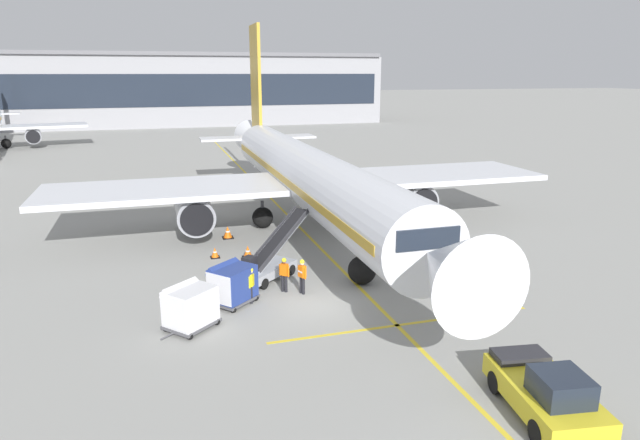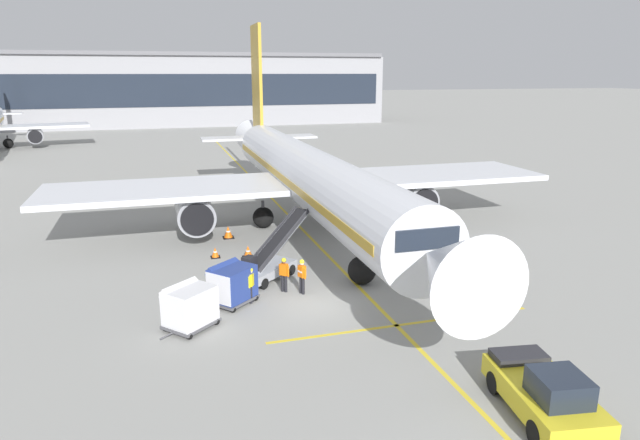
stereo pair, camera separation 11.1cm
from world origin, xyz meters
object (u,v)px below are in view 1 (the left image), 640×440
Objects in this scene: safety_cone_nose_mark at (215,253)px; ground_crew_by_carts at (251,283)px; belt_loader at (269,261)px; ground_crew_marshaller at (284,272)px; pushback_tug at (546,392)px; safety_cone_engine_keepout at (228,232)px; baggage_cart_lead at (232,283)px; safety_cone_wingtip at (248,252)px; parked_airplane at (305,175)px; baggage_cart_second at (190,306)px; ground_crew_by_loader at (302,274)px.

ground_crew_by_carts is at bearing -82.85° from safety_cone_nose_mark.
belt_loader is 2.72× the size of ground_crew_marshaller.
pushback_tug reaches higher than safety_cone_engine_keepout.
baggage_cart_lead is at bearing -129.30° from belt_loader.
ground_crew_marshaller reaches higher than safety_cone_wingtip.
safety_cone_wingtip is (-0.51, 3.52, -0.54)m from belt_loader.
pushback_tug is at bearing -86.60° from parked_airplane.
baggage_cart_second is 1.48× the size of ground_crew_marshaller.
belt_loader is 4.75m from safety_cone_nose_mark.
parked_airplane is at bearing 57.28° from baggage_cart_second.
parked_airplane reaches higher than safety_cone_engine_keepout.
pushback_tug is 13.53m from ground_crew_by_carts.
safety_cone_engine_keepout is (-2.19, 10.50, -0.61)m from ground_crew_by_loader.
ground_crew_by_carts is 1.98m from ground_crew_marshaller.
safety_cone_engine_keepout is (-1.41, 10.00, -0.61)m from ground_crew_marshaller.
baggage_cart_second is 1.48× the size of ground_crew_by_carts.
parked_airplane is 16.89× the size of baggage_cart_second.
belt_loader reaches higher than safety_cone_wingtip.
ground_crew_by_carts is at bearing 122.28° from pushback_tug.
safety_cone_nose_mark is (-2.67, 6.23, -0.70)m from ground_crew_marshaller.
baggage_cart_second reaches higher than safety_cone_engine_keepout.
pushback_tug is (1.38, -23.19, -2.88)m from parked_airplane.
safety_cone_nose_mark is (-1.26, -3.77, -0.09)m from safety_cone_engine_keepout.
safety_cone_wingtip is (0.94, 6.55, -0.65)m from ground_crew_by_carts.
safety_cone_engine_keepout is 4.38m from safety_cone_wingtip.
ground_crew_by_carts is 6.65m from safety_cone_wingtip.
safety_cone_nose_mark is (-0.02, 6.92, -0.70)m from baggage_cart_lead.
belt_loader is 2.86m from ground_crew_by_loader.
ground_crew_by_loader is at bearing 111.55° from pushback_tug.
baggage_cart_lead is 1.48× the size of ground_crew_by_loader.
ground_crew_by_loader is 10.74m from safety_cone_engine_keepout.
baggage_cart_lead is 3.57× the size of safety_cone_wingtip.
pushback_tug is 2.67× the size of ground_crew_marshaller.
safety_cone_nose_mark is (-6.74, -4.64, -3.41)m from parked_airplane.
safety_cone_wingtip is (0.58, -4.34, -0.03)m from safety_cone_engine_keepout.
belt_loader is at bearing 48.37° from baggage_cart_second.
safety_cone_engine_keepout is (-6.86, 22.32, -0.44)m from pushback_tug.
ground_crew_by_loader is at bearing 8.67° from ground_crew_by_carts.
ground_crew_by_loader reaches higher than safety_cone_nose_mark.
ground_crew_by_carts is 2.21× the size of safety_cone_engine_keepout.
ground_crew_marshaller is 2.41× the size of safety_cone_wingtip.
ground_crew_marshaller is (4.71, 2.78, -0.00)m from baggage_cart_second.
baggage_cart_second is at bearing -114.60° from safety_cone_wingtip.
baggage_cart_second is 3.28× the size of safety_cone_engine_keepout.
safety_cone_nose_mark is at bearing 97.15° from ground_crew_by_carts.
parked_airplane is 16.46m from baggage_cart_second.
ground_crew_marshaller is at bearing -81.60° from safety_cone_wingtip.
ground_crew_marshaller is (2.64, 0.69, -0.00)m from baggage_cart_lead.
safety_cone_wingtip is 1.92m from safety_cone_nose_mark.
baggage_cart_second is 9.27m from safety_cone_nose_mark.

